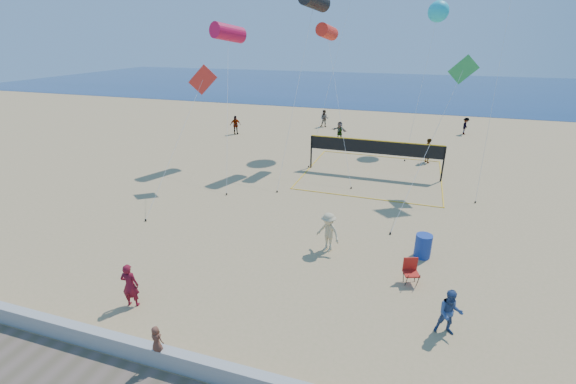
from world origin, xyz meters
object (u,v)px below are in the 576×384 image
(trash_barrel, at_px, (423,246))
(volleyball_net, at_px, (374,151))
(woman, at_px, (130,285))
(camp_chair, at_px, (411,269))

(trash_barrel, relative_size, volleyball_net, 0.11)
(woman, bearing_deg, volleyball_net, -124.39)
(woman, distance_m, camp_chair, 9.62)
(camp_chair, height_order, trash_barrel, trash_barrel)
(woman, height_order, camp_chair, woman)
(trash_barrel, distance_m, volleyball_net, 10.02)
(trash_barrel, bearing_deg, volleyball_net, 107.55)
(trash_barrel, height_order, volleyball_net, volleyball_net)
(camp_chair, relative_size, volleyball_net, 0.12)
(woman, xyz_separation_m, camp_chair, (8.68, 4.12, -0.24))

